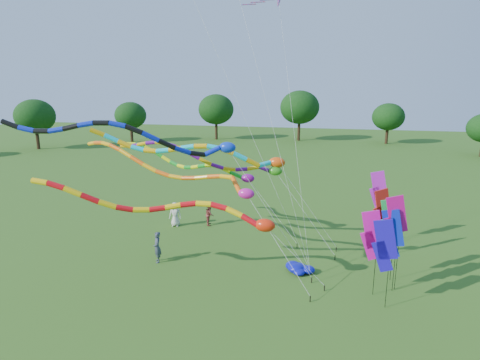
% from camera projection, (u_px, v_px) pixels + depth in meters
% --- Properties ---
extents(ground, '(160.00, 160.00, 0.00)m').
position_uv_depth(ground, '(248.00, 310.00, 18.00)').
color(ground, '#275A17').
rests_on(ground, ground).
extents(tree_ring, '(116.04, 120.00, 9.71)m').
position_uv_depth(tree_ring, '(157.00, 224.00, 14.05)').
color(tree_ring, '#382314').
rests_on(tree_ring, ground).
extents(tube_kite_red, '(13.62, 2.68, 6.08)m').
position_uv_depth(tube_kite_red, '(182.00, 210.00, 19.37)').
color(tube_kite_red, black).
rests_on(tube_kite_red, ground).
extents(tube_kite_orange, '(13.55, 4.17, 7.24)m').
position_uv_depth(tube_kite_orange, '(179.00, 171.00, 21.19)').
color(tube_kite_orange, black).
rests_on(tube_kite_orange, ground).
extents(tube_kite_purple, '(13.23, 1.07, 7.19)m').
position_uv_depth(tube_kite_purple, '(214.00, 160.00, 23.46)').
color(tube_kite_purple, black).
rests_on(tube_kite_purple, ground).
extents(tube_kite_blue, '(13.18, 4.42, 8.96)m').
position_uv_depth(tube_kite_blue, '(146.00, 139.00, 17.70)').
color(tube_kite_blue, black).
rests_on(tube_kite_blue, ground).
extents(tube_kite_cyan, '(13.53, 3.64, 7.99)m').
position_uv_depth(tube_kite_cyan, '(211.00, 153.00, 22.50)').
color(tube_kite_cyan, black).
rests_on(tube_kite_cyan, ground).
extents(tube_kite_green, '(11.89, 1.99, 6.52)m').
position_uv_depth(tube_kite_green, '(203.00, 166.00, 26.04)').
color(tube_kite_green, black).
rests_on(tube_kite_green, ground).
extents(banner_pole_violet, '(1.16, 0.14, 4.74)m').
position_uv_depth(banner_pole_violet, '(378.00, 190.00, 24.85)').
color(banner_pole_violet, black).
rests_on(banner_pole_violet, ground).
extents(banner_pole_red, '(1.09, 0.56, 4.17)m').
position_uv_depth(banner_pole_red, '(382.00, 209.00, 22.90)').
color(banner_pole_red, black).
rests_on(banner_pole_red, ground).
extents(banner_pole_blue_a, '(1.15, 0.31, 4.18)m').
position_uv_depth(banner_pole_blue_a, '(392.00, 234.00, 19.11)').
color(banner_pole_blue_a, black).
rests_on(banner_pole_blue_a, ground).
extents(banner_pole_magenta_b, '(1.16, 0.30, 4.85)m').
position_uv_depth(banner_pole_magenta_b, '(396.00, 221.00, 18.99)').
color(banner_pole_magenta_b, black).
rests_on(banner_pole_magenta_b, ground).
extents(banner_pole_green, '(1.16, 0.23, 4.42)m').
position_uv_depth(banner_pole_green, '(390.00, 222.00, 20.09)').
color(banner_pole_green, black).
rests_on(banner_pole_green, ground).
extents(banner_pole_magenta_a, '(1.16, 0.14, 4.27)m').
position_uv_depth(banner_pole_magenta_a, '(372.00, 235.00, 18.68)').
color(banner_pole_magenta_a, black).
rests_on(banner_pole_magenta_a, ground).
extents(banner_pole_blue_b, '(1.16, 0.20, 4.22)m').
position_uv_depth(banner_pole_blue_b, '(385.00, 246.00, 17.60)').
color(banner_pole_blue_b, black).
rests_on(banner_pole_blue_b, ground).
extents(blue_nylon_heap, '(1.14, 1.50, 0.48)m').
position_uv_depth(blue_nylon_heap, '(302.00, 269.00, 21.57)').
color(blue_nylon_heap, '#0D11AA').
rests_on(blue_nylon_heap, ground).
extents(person_a, '(0.94, 0.70, 1.75)m').
position_uv_depth(person_a, '(175.00, 214.00, 28.55)').
color(person_a, beige).
rests_on(person_a, ground).
extents(person_b, '(0.69, 0.78, 1.79)m').
position_uv_depth(person_b, '(157.00, 247.00, 22.70)').
color(person_b, '#394050').
rests_on(person_b, ground).
extents(person_c, '(0.78, 0.89, 1.55)m').
position_uv_depth(person_c, '(210.00, 214.00, 28.83)').
color(person_c, brown).
rests_on(person_c, ground).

